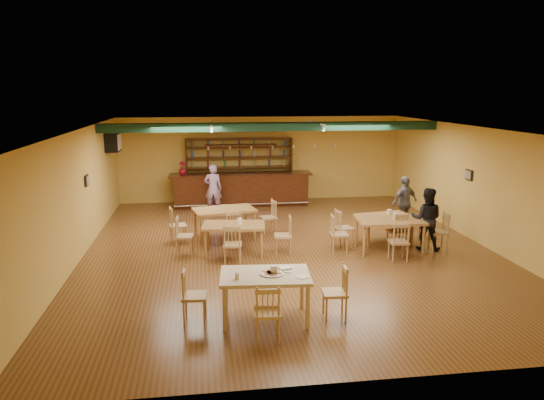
{
  "coord_description": "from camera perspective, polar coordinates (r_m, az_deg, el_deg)",
  "views": [
    {
      "loc": [
        -2.1,
        -12.1,
        3.91
      ],
      "look_at": [
        -0.34,
        0.6,
        1.15
      ],
      "focal_mm": 33.68,
      "sensor_mm": 36.0,
      "label": 1
    }
  ],
  "objects": [
    {
      "name": "floor",
      "position": [
        12.89,
        1.85,
        -5.52
      ],
      "size": [
        12.0,
        12.0,
        0.0
      ],
      "primitive_type": "plane",
      "color": "brown",
      "rests_on": "ground"
    },
    {
      "name": "ceiling_beam",
      "position": [
        15.08,
        0.11,
        8.2
      ],
      "size": [
        10.0,
        0.3,
        0.25
      ],
      "primitive_type": "cube",
      "color": "#113320",
      "rests_on": "ceiling"
    },
    {
      "name": "track_rail_left",
      "position": [
        15.53,
        -6.87,
        8.49
      ],
      "size": [
        0.05,
        2.5,
        0.05
      ],
      "primitive_type": "cube",
      "color": "white",
      "rests_on": "ceiling"
    },
    {
      "name": "track_rail_right",
      "position": [
        15.92,
        4.86,
        8.62
      ],
      "size": [
        0.05,
        2.5,
        0.05
      ],
      "primitive_type": "cube",
      "color": "white",
      "rests_on": "ceiling"
    },
    {
      "name": "ac_unit",
      "position": [
        16.59,
        -17.35,
        6.21
      ],
      "size": [
        0.34,
        0.7,
        0.48
      ],
      "primitive_type": "cube",
      "color": "white",
      "rests_on": "wall_left"
    },
    {
      "name": "picture_left",
      "position": [
        13.59,
        -20.0,
        2.05
      ],
      "size": [
        0.04,
        0.34,
        0.28
      ],
      "primitive_type": "cube",
      "color": "black",
      "rests_on": "wall_left"
    },
    {
      "name": "picture_right",
      "position": [
        14.62,
        21.15,
        2.63
      ],
      "size": [
        0.04,
        0.34,
        0.28
      ],
      "primitive_type": "cube",
      "color": "black",
      "rests_on": "wall_right"
    },
    {
      "name": "bar_counter",
      "position": [
        17.62,
        -3.47,
        1.19
      ],
      "size": [
        4.85,
        0.85,
        1.13
      ],
      "primitive_type": "cube",
      "color": "#32160A",
      "rests_on": "ground"
    },
    {
      "name": "back_bar_hutch",
      "position": [
        18.14,
        -3.65,
        3.35
      ],
      "size": [
        3.75,
        0.4,
        2.28
      ],
      "primitive_type": "cube",
      "color": "#32160A",
      "rests_on": "ground"
    },
    {
      "name": "poinsettia",
      "position": [
        17.45,
        -10.0,
        3.53
      ],
      "size": [
        0.31,
        0.31,
        0.44
      ],
      "primitive_type": "imported",
      "rotation": [
        0.0,
        0.0,
        0.35
      ],
      "color": "maroon",
      "rests_on": "bar_counter"
    },
    {
      "name": "dining_table_a",
      "position": [
        13.82,
        -5.33,
        -2.61
      ],
      "size": [
        1.77,
        1.27,
        0.8
      ],
      "primitive_type": "cube",
      "rotation": [
        0.0,
        0.0,
        0.21
      ],
      "color": "#AB793C",
      "rests_on": "ground"
    },
    {
      "name": "dining_table_b",
      "position": [
        13.77,
        12.36,
        -3.12
      ],
      "size": [
        1.53,
        1.06,
        0.7
      ],
      "primitive_type": "cube",
      "rotation": [
        0.0,
        0.0,
        0.16
      ],
      "color": "#AB793C",
      "rests_on": "ground"
    },
    {
      "name": "dining_table_c",
      "position": [
        12.45,
        -4.28,
        -4.38
      ],
      "size": [
        1.58,
        1.06,
        0.75
      ],
      "primitive_type": "cube",
      "rotation": [
        0.0,
        0.0,
        -0.11
      ],
      "color": "#AB793C",
      "rests_on": "ground"
    },
    {
      "name": "dining_table_d",
      "position": [
        12.98,
        12.95,
        -3.84
      ],
      "size": [
        1.67,
        1.07,
        0.81
      ],
      "primitive_type": "cube",
      "rotation": [
        0.0,
        0.0,
        -0.07
      ],
      "color": "#AB793C",
      "rests_on": "ground"
    },
    {
      "name": "near_table",
      "position": [
        8.99,
        -0.76,
        -10.75
      ],
      "size": [
        1.61,
        1.11,
        0.82
      ],
      "primitive_type": "cube",
      "rotation": [
        0.0,
        0.0,
        -0.08
      ],
      "color": "tan",
      "rests_on": "ground"
    },
    {
      "name": "pizza_tray",
      "position": [
        8.85,
        -0.06,
        -8.21
      ],
      "size": [
        0.43,
        0.43,
        0.01
      ],
      "primitive_type": "cylinder",
      "rotation": [
        0.0,
        0.0,
        -0.09
      ],
      "color": "silver",
      "rests_on": "near_table"
    },
    {
      "name": "parmesan_shaker",
      "position": [
        8.63,
        -3.93,
        -8.47
      ],
      "size": [
        0.08,
        0.08,
        0.11
      ],
      "primitive_type": "cylinder",
      "rotation": [
        0.0,
        0.0,
        -0.08
      ],
      "color": "#EAE5C6",
      "rests_on": "near_table"
    },
    {
      "name": "napkin_stack",
      "position": [
        9.09,
        1.48,
        -7.6
      ],
      "size": [
        0.24,
        0.2,
        0.03
      ],
      "primitive_type": "cube",
      "rotation": [
        0.0,
        0.0,
        0.3
      ],
      "color": "white",
      "rests_on": "near_table"
    },
    {
      "name": "pizza_server",
      "position": [
        8.92,
        0.95,
        -7.98
      ],
      "size": [
        0.33,
        0.2,
        0.0
      ],
      "primitive_type": "cube",
      "rotation": [
        0.0,
        0.0,
        -0.39
      ],
      "color": "silver",
      "rests_on": "pizza_tray"
    },
    {
      "name": "side_plate",
      "position": [
        8.73,
        3.39,
        -8.55
      ],
      "size": [
        0.24,
        0.24,
        0.01
      ],
      "primitive_type": "cylinder",
      "rotation": [
        0.0,
        0.0,
        -0.08
      ],
      "color": "white",
      "rests_on": "near_table"
    },
    {
      "name": "patron_bar",
      "position": [
        16.72,
        -6.6,
        1.31
      ],
      "size": [
        0.61,
        0.43,
        1.58
      ],
      "primitive_type": "imported",
      "rotation": [
        0.0,
        0.0,
        3.04
      ],
      "color": "#9554B8",
      "rests_on": "ground"
    },
    {
      "name": "patron_right_a",
      "position": [
        13.25,
        16.88,
        -2.03
      ],
      "size": [
        0.94,
        0.87,
        1.57
      ],
      "primitive_type": "imported",
      "rotation": [
        0.0,
        0.0,
        2.69
      ],
      "color": "black",
      "rests_on": "ground"
    },
    {
      "name": "patron_right_b",
      "position": [
        15.13,
        14.61,
        -0.25
      ],
      "size": [
        0.97,
        0.67,
        1.52
      ],
      "primitive_type": "imported",
      "rotation": [
        0.0,
        0.0,
        3.51
      ],
      "color": "slate",
      "rests_on": "ground"
    }
  ]
}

